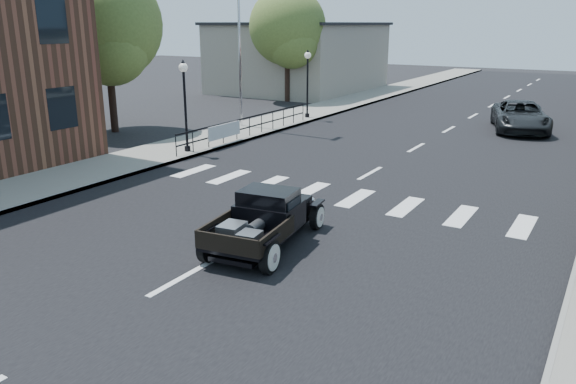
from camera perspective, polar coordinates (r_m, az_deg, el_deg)
The scene contains 13 objects.
ground at distance 14.30m, azimuth -2.75°, elevation -4.35°, with size 120.00×120.00×0.00m, color black.
road at distance 27.59m, azimuth 14.89°, elevation 5.49°, with size 14.00×80.00×0.02m, color black.
road_markings at distance 22.93m, azimuth 11.28°, elevation 3.48°, with size 12.00×60.00×0.06m, color silver, non-canonical shape.
sidewalk_left at distance 30.98m, azimuth -0.42°, elevation 7.36°, with size 3.00×80.00×0.15m, color gray.
low_building_left at distance 45.13m, azimuth 1.19°, elevation 13.43°, with size 10.00×12.00×5.00m, color #ACA191.
railing at distance 26.11m, azimuth -3.93°, elevation 6.83°, with size 0.08×10.00×1.00m, color black, non-canonical shape.
banner at distance 24.51m, azimuth -6.45°, elevation 5.63°, with size 0.04×2.20×0.60m, color silver, non-canonical shape.
lamp_post_b at distance 22.98m, azimuth -10.39°, elevation 8.56°, with size 0.36×0.36×3.64m, color black, non-canonical shape.
lamp_post_c at distance 31.13m, azimuth 1.99°, elevation 10.92°, with size 0.36×0.36×3.64m, color black, non-canonical shape.
big_tree_near at distance 28.73m, azimuth -17.82°, elevation 13.46°, with size 5.26×5.26×7.73m, color #51652B, non-canonical shape.
big_tree_far at distance 38.64m, azimuth -0.06°, elevation 14.70°, with size 5.09×5.09×7.48m, color #51652B, non-canonical shape.
hotrod_pickup at distance 13.39m, azimuth -2.30°, elevation -2.68°, with size 1.87×4.00×1.39m, color black, non-canonical shape.
second_car at distance 30.18m, azimuth 22.53°, elevation 7.10°, with size 2.41×5.24×1.46m, color black.
Camera 1 is at (7.46, -11.06, 5.15)m, focal length 35.00 mm.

